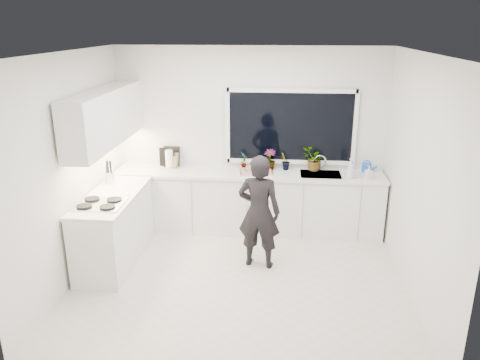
# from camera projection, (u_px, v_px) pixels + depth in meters

# --- Properties ---
(floor) EXTENTS (4.00, 3.50, 0.02)m
(floor) POSITION_uv_depth(u_px,v_px,m) (239.00, 279.00, 5.78)
(floor) COLOR beige
(floor) RESTS_ON ground
(wall_back) EXTENTS (4.00, 0.02, 2.70)m
(wall_back) POSITION_uv_depth(u_px,v_px,m) (250.00, 139.00, 7.01)
(wall_back) COLOR white
(wall_back) RESTS_ON ground
(wall_left) EXTENTS (0.02, 3.50, 2.70)m
(wall_left) POSITION_uv_depth(u_px,v_px,m) (70.00, 170.00, 5.52)
(wall_left) COLOR white
(wall_left) RESTS_ON ground
(wall_right) EXTENTS (0.02, 3.50, 2.70)m
(wall_right) POSITION_uv_depth(u_px,v_px,m) (420.00, 180.00, 5.18)
(wall_right) COLOR white
(wall_right) RESTS_ON ground
(ceiling) EXTENTS (4.00, 3.50, 0.02)m
(ceiling) POSITION_uv_depth(u_px,v_px,m) (239.00, 52.00, 4.91)
(ceiling) COLOR white
(ceiling) RESTS_ON wall_back
(window) EXTENTS (1.80, 0.02, 1.00)m
(window) POSITION_uv_depth(u_px,v_px,m) (291.00, 127.00, 6.86)
(window) COLOR black
(window) RESTS_ON wall_back
(base_cabinets_back) EXTENTS (3.92, 0.58, 0.88)m
(base_cabinets_back) POSITION_uv_depth(u_px,v_px,m) (248.00, 203.00, 7.01)
(base_cabinets_back) COLOR white
(base_cabinets_back) RESTS_ON floor
(base_cabinets_left) EXTENTS (0.58, 1.60, 0.88)m
(base_cabinets_left) POSITION_uv_depth(u_px,v_px,m) (115.00, 229.00, 6.11)
(base_cabinets_left) COLOR white
(base_cabinets_left) RESTS_ON floor
(countertop_back) EXTENTS (3.94, 0.62, 0.04)m
(countertop_back) POSITION_uv_depth(u_px,v_px,m) (248.00, 174.00, 6.85)
(countertop_back) COLOR silver
(countertop_back) RESTS_ON base_cabinets_back
(countertop_left) EXTENTS (0.62, 1.60, 0.04)m
(countertop_left) POSITION_uv_depth(u_px,v_px,m) (112.00, 196.00, 5.96)
(countertop_left) COLOR silver
(countertop_left) RESTS_ON base_cabinets_left
(upper_cabinets) EXTENTS (0.34, 2.10, 0.70)m
(upper_cabinets) POSITION_uv_depth(u_px,v_px,m) (106.00, 117.00, 6.00)
(upper_cabinets) COLOR white
(upper_cabinets) RESTS_ON wall_left
(sink) EXTENTS (0.58, 0.42, 0.14)m
(sink) POSITION_uv_depth(u_px,v_px,m) (320.00, 177.00, 6.78)
(sink) COLOR silver
(sink) RESTS_ON countertop_back
(faucet) EXTENTS (0.03, 0.03, 0.22)m
(faucet) POSITION_uv_depth(u_px,v_px,m) (320.00, 163.00, 6.92)
(faucet) COLOR silver
(faucet) RESTS_ON countertop_back
(stovetop) EXTENTS (0.56, 0.48, 0.03)m
(stovetop) POSITION_uv_depth(u_px,v_px,m) (100.00, 204.00, 5.62)
(stovetop) COLOR black
(stovetop) RESTS_ON countertop_left
(person) EXTENTS (0.59, 0.44, 1.48)m
(person) POSITION_uv_depth(u_px,v_px,m) (259.00, 212.00, 5.87)
(person) COLOR black
(person) RESTS_ON floor
(pizza_tray) EXTENTS (0.52, 0.41, 0.03)m
(pizza_tray) POSITION_uv_depth(u_px,v_px,m) (256.00, 172.00, 6.81)
(pizza_tray) COLOR #BCBCC0
(pizza_tray) RESTS_ON countertop_back
(pizza) EXTENTS (0.47, 0.36, 0.01)m
(pizza) POSITION_uv_depth(u_px,v_px,m) (256.00, 171.00, 6.80)
(pizza) COLOR red
(pizza) RESTS_ON pizza_tray
(watering_can) EXTENTS (0.18, 0.18, 0.13)m
(watering_can) POSITION_uv_depth(u_px,v_px,m) (366.00, 168.00, 6.84)
(watering_can) COLOR blue
(watering_can) RESTS_ON countertop_back
(paper_towel_roll) EXTENTS (0.14, 0.14, 0.26)m
(paper_towel_roll) POSITION_uv_depth(u_px,v_px,m) (169.00, 160.00, 7.01)
(paper_towel_roll) COLOR white
(paper_towel_roll) RESTS_ON countertop_back
(knife_block) EXTENTS (0.14, 0.11, 0.22)m
(knife_block) POSITION_uv_depth(u_px,v_px,m) (173.00, 160.00, 7.05)
(knife_block) COLOR olive
(knife_block) RESTS_ON countertop_back
(utensil_crock) EXTENTS (0.17, 0.17, 0.16)m
(utensil_crock) POSITION_uv_depth(u_px,v_px,m) (110.00, 177.00, 6.37)
(utensil_crock) COLOR #B1B2B6
(utensil_crock) RESTS_ON countertop_left
(picture_frame_large) EXTENTS (0.22, 0.08, 0.28)m
(picture_frame_large) POSITION_uv_depth(u_px,v_px,m) (167.00, 156.00, 7.14)
(picture_frame_large) COLOR black
(picture_frame_large) RESTS_ON countertop_back
(picture_frame_small) EXTENTS (0.25, 0.04, 0.30)m
(picture_frame_small) POSITION_uv_depth(u_px,v_px,m) (172.00, 156.00, 7.13)
(picture_frame_small) COLOR black
(picture_frame_small) RESTS_ON countertop_back
(herb_plants) EXTENTS (1.28, 0.38, 0.34)m
(herb_plants) POSITION_uv_depth(u_px,v_px,m) (296.00, 160.00, 6.89)
(herb_plants) COLOR #26662D
(herb_plants) RESTS_ON countertop_back
(soap_bottles) EXTENTS (0.38, 0.14, 0.28)m
(soap_bottles) POSITION_uv_depth(u_px,v_px,m) (356.00, 170.00, 6.54)
(soap_bottles) COLOR #D8BF66
(soap_bottles) RESTS_ON countertop_back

